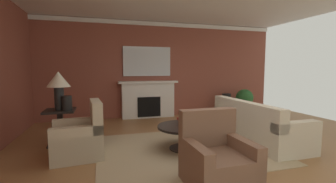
# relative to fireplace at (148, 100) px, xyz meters

# --- Properties ---
(ground_plane) EXTENTS (9.36, 9.36, 0.00)m
(ground_plane) POSITION_rel_fireplace_xyz_m (0.42, -3.24, -0.54)
(ground_plane) COLOR olive
(wall_fireplace) EXTENTS (7.80, 0.12, 2.94)m
(wall_fireplace) POSITION_rel_fireplace_xyz_m (0.42, 0.21, 0.94)
(wall_fireplace) COLOR brown
(wall_fireplace) RESTS_ON ground_plane
(crown_moulding) EXTENTS (7.80, 0.08, 0.12)m
(crown_moulding) POSITION_rel_fireplace_xyz_m (0.42, 0.13, 2.33)
(crown_moulding) COLOR white
(area_rug) EXTENTS (3.15, 2.51, 0.01)m
(area_rug) POSITION_rel_fireplace_xyz_m (0.08, -2.97, -0.53)
(area_rug) COLOR tan
(area_rug) RESTS_ON ground_plane
(fireplace) EXTENTS (1.80, 0.35, 1.13)m
(fireplace) POSITION_rel_fireplace_xyz_m (0.00, 0.00, 0.00)
(fireplace) COLOR white
(fireplace) RESTS_ON ground_plane
(mantel_mirror) EXTENTS (1.47, 0.04, 0.89)m
(mantel_mirror) POSITION_rel_fireplace_xyz_m (-0.00, 0.12, 1.19)
(mantel_mirror) COLOR silver
(sofa) EXTENTS (0.93, 2.11, 0.85)m
(sofa) POSITION_rel_fireplace_xyz_m (1.68, -2.94, -0.24)
(sofa) COLOR beige
(sofa) RESTS_ON ground_plane
(armchair_near_window) EXTENTS (0.87, 0.87, 0.95)m
(armchair_near_window) POSITION_rel_fireplace_xyz_m (-1.76, -2.79, -0.23)
(armchair_near_window) COLOR #C1B293
(armchair_near_window) RESTS_ON ground_plane
(armchair_facing_fireplace) EXTENTS (0.81, 0.81, 0.95)m
(armchair_facing_fireplace) POSITION_rel_fireplace_xyz_m (0.02, -4.34, -0.23)
(armchair_facing_fireplace) COLOR brown
(armchair_facing_fireplace) RESTS_ON ground_plane
(coffee_table) EXTENTS (1.00, 1.00, 0.45)m
(coffee_table) POSITION_rel_fireplace_xyz_m (0.08, -2.97, -0.20)
(coffee_table) COLOR black
(coffee_table) RESTS_ON ground_plane
(side_table) EXTENTS (0.56, 0.56, 0.70)m
(side_table) POSITION_rel_fireplace_xyz_m (-2.18, -2.02, -0.14)
(side_table) COLOR black
(side_table) RESTS_ON ground_plane
(table_lamp) EXTENTS (0.44, 0.44, 0.75)m
(table_lamp) POSITION_rel_fireplace_xyz_m (-2.18, -2.02, 0.69)
(table_lamp) COLOR black
(table_lamp) RESTS_ON side_table
(vase_on_side_table) EXTENTS (0.19, 0.19, 0.28)m
(vase_on_side_table) POSITION_rel_fireplace_xyz_m (-2.03, -2.14, 0.31)
(vase_on_side_table) COLOR black
(vase_on_side_table) RESTS_ON side_table
(vase_tall_corner) EXTENTS (0.28, 0.28, 0.70)m
(vase_tall_corner) POSITION_rel_fireplace_xyz_m (2.52, -0.30, -0.19)
(vase_tall_corner) COLOR black
(vase_tall_corner) RESTS_ON ground_plane
(book_red_cover) EXTENTS (0.25, 0.22, 0.06)m
(book_red_cover) POSITION_rel_fireplace_xyz_m (0.21, -2.88, -0.06)
(book_red_cover) COLOR navy
(book_red_cover) RESTS_ON coffee_table
(book_art_folio) EXTENTS (0.26, 0.19, 0.05)m
(book_art_folio) POSITION_rel_fireplace_xyz_m (0.21, -2.91, 0.00)
(book_art_folio) COLOR navy
(book_art_folio) RESTS_ON coffee_table
(book_small_novel) EXTENTS (0.25, 0.19, 0.04)m
(book_small_novel) POSITION_rel_fireplace_xyz_m (0.07, -2.98, 0.05)
(book_small_novel) COLOR maroon
(book_small_novel) RESTS_ON coffee_table
(potted_plant) EXTENTS (0.56, 0.56, 0.83)m
(potted_plant) POSITION_rel_fireplace_xyz_m (3.12, -0.42, -0.04)
(potted_plant) COLOR #A8754C
(potted_plant) RESTS_ON ground_plane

